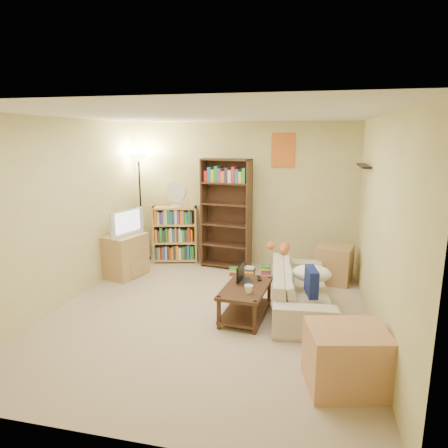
# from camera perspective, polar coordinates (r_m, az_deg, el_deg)

# --- Properties ---
(room) EXTENTS (4.50, 4.54, 2.52)m
(room) POSITION_cam_1_polar(r_m,az_deg,el_deg) (4.83, -2.39, 4.92)
(room) COLOR tan
(room) RESTS_ON ground
(sofa) EXTENTS (2.06, 1.13, 0.56)m
(sofa) POSITION_cam_1_polar(r_m,az_deg,el_deg) (5.46, 10.91, -9.01)
(sofa) COLOR #B9B099
(sofa) RESTS_ON ground
(navy_pillow) EXTENTS (0.18, 0.38, 0.33)m
(navy_pillow) POSITION_cam_1_polar(r_m,az_deg,el_deg) (5.00, 12.38, -8.03)
(navy_pillow) COLOR navy
(navy_pillow) RESTS_ON sofa
(cream_blanket) EXTENTS (0.51, 0.37, 0.22)m
(cream_blanket) POSITION_cam_1_polar(r_m,az_deg,el_deg) (5.45, 12.42, -6.90)
(cream_blanket) COLOR white
(cream_blanket) RESTS_ON sofa
(tabby_cat) EXTENTS (0.44, 0.19, 0.15)m
(tabby_cat) POSITION_cam_1_polar(r_m,az_deg,el_deg) (6.03, 8.27, -3.29)
(tabby_cat) COLOR orange
(tabby_cat) RESTS_ON sofa
(coffee_table) EXTENTS (0.60, 0.97, 0.41)m
(coffee_table) POSITION_cam_1_polar(r_m,az_deg,el_deg) (5.12, 3.10, -10.44)
(coffee_table) COLOR #3C2017
(coffee_table) RESTS_ON ground
(laptop) EXTENTS (0.43, 0.39, 0.02)m
(laptop) POSITION_cam_1_polar(r_m,az_deg,el_deg) (5.19, 3.81, -8.23)
(laptop) COLOR black
(laptop) RESTS_ON coffee_table
(laptop_screen) EXTENTS (0.04, 0.31, 0.21)m
(laptop_screen) POSITION_cam_1_polar(r_m,az_deg,el_deg) (5.18, 2.38, -6.93)
(laptop_screen) COLOR white
(laptop_screen) RESTS_ON laptop
(mug) EXTENTS (0.11, 0.11, 0.10)m
(mug) POSITION_cam_1_polar(r_m,az_deg,el_deg) (4.85, 3.54, -9.27)
(mug) COLOR white
(mug) RESTS_ON coffee_table
(tv_remote) EXTENTS (0.09, 0.17, 0.02)m
(tv_remote) POSITION_cam_1_polar(r_m,az_deg,el_deg) (5.32, 5.07, -7.74)
(tv_remote) COLOR black
(tv_remote) RESTS_ON coffee_table
(tv_stand) EXTENTS (0.63, 0.75, 0.69)m
(tv_stand) POSITION_cam_1_polar(r_m,az_deg,el_deg) (6.74, -13.88, -4.39)
(tv_stand) COLOR tan
(tv_stand) RESTS_ON ground
(television) EXTENTS (0.78, 0.49, 0.42)m
(television) POSITION_cam_1_polar(r_m,az_deg,el_deg) (6.60, -14.13, 0.23)
(television) COLOR black
(television) RESTS_ON tv_stand
(tall_bookshelf) EXTENTS (0.88, 0.40, 1.89)m
(tall_bookshelf) POSITION_cam_1_polar(r_m,az_deg,el_deg) (6.83, 0.30, 1.83)
(tall_bookshelf) COLOR #3D2717
(tall_bookshelf) RESTS_ON ground
(short_bookshelf) EXTENTS (0.85, 0.50, 1.02)m
(short_bookshelf) POSITION_cam_1_polar(r_m,az_deg,el_deg) (7.31, -6.98, -1.46)
(short_bookshelf) COLOR tan
(short_bookshelf) RESTS_ON ground
(desk_fan) EXTENTS (0.36, 0.20, 0.46)m
(desk_fan) POSITION_cam_1_polar(r_m,az_deg,el_deg) (7.11, -6.84, 4.25)
(desk_fan) COLOR silver
(desk_fan) RESTS_ON short_bookshelf
(floor_lamp) EXTENTS (0.33, 0.33, 1.96)m
(floor_lamp) POSITION_cam_1_polar(r_m,az_deg,el_deg) (7.33, -12.01, 6.74)
(floor_lamp) COLOR black
(floor_lamp) RESTS_ON ground
(side_table) EXTENTS (0.62, 0.62, 0.58)m
(side_table) POSITION_cam_1_polar(r_m,az_deg,el_deg) (6.54, 15.49, -5.51)
(side_table) COLOR tan
(side_table) RESTS_ON ground
(end_cabinet) EXTENTS (0.80, 0.71, 0.57)m
(end_cabinet) POSITION_cam_1_polar(r_m,az_deg,el_deg) (3.97, 17.03, -17.88)
(end_cabinet) COLOR tan
(end_cabinet) RESTS_ON ground
(book_stacks) EXTENTS (0.93, 0.17, 0.20)m
(book_stacks) POSITION_cam_1_polar(r_m,az_deg,el_deg) (6.58, 5.00, -6.87)
(book_stacks) COLOR red
(book_stacks) RESTS_ON ground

